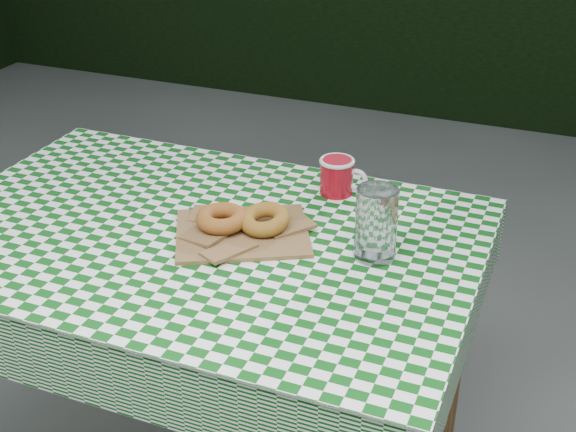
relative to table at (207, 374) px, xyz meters
The scene contains 7 objects.
table is the anchor object (origin of this frame).
tablecloth 0.38m from the table, ahead, with size 1.15×0.78×0.01m, color #0A4510.
paper_bag 0.40m from the table, 12.99° to the left, with size 0.27×0.22×0.01m, color olive.
bagel_front 0.42m from the table, 21.56° to the left, with size 0.11×0.11×0.03m, color #A15A21.
bagel_back 0.43m from the table, 19.71° to the left, with size 0.11×0.11×0.03m, color #9D7020.
coffee_mug 0.55m from the table, 52.42° to the left, with size 0.15×0.15×0.08m, color maroon, non-canonical shape.
drinking_glass 0.59m from the table, ahead, with size 0.08×0.08×0.15m, color silver.
Camera 1 is at (0.69, -1.15, 1.54)m, focal length 47.50 mm.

